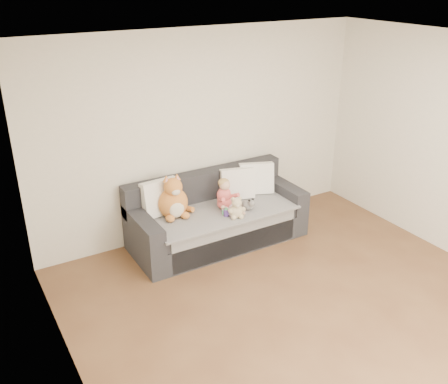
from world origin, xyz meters
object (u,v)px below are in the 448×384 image
(teddy_bear, at_px, (237,209))
(toddler, at_px, (226,197))
(sippy_cup, at_px, (226,211))
(sofa, at_px, (216,218))
(plush_cat, at_px, (174,201))

(teddy_bear, bearing_deg, toddler, 104.81)
(toddler, height_order, teddy_bear, toddler)
(sippy_cup, bearing_deg, toddler, 61.29)
(teddy_bear, bearing_deg, sofa, 115.21)
(plush_cat, bearing_deg, sofa, 0.79)
(sofa, height_order, toddler, toddler)
(sippy_cup, bearing_deg, plush_cat, 149.20)
(sofa, height_order, plush_cat, plush_cat)
(sofa, distance_m, teddy_bear, 0.47)
(sofa, distance_m, toddler, 0.36)
(sofa, xyz_separation_m, sippy_cup, (-0.02, -0.28, 0.22))
(sofa, bearing_deg, toddler, -60.06)
(sofa, distance_m, plush_cat, 0.67)
(toddler, height_order, plush_cat, plush_cat)
(teddy_bear, distance_m, sippy_cup, 0.14)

